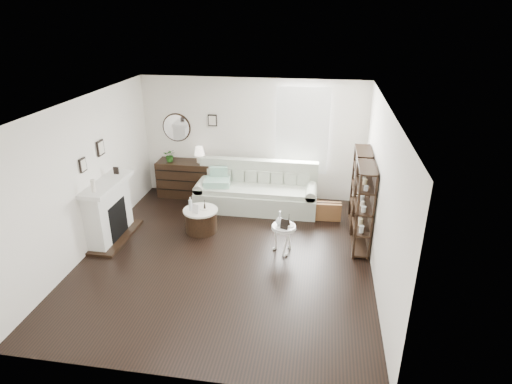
% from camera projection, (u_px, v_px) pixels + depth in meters
% --- Properties ---
extents(room, '(5.50, 5.50, 5.50)m').
position_uv_depth(room, '(285.00, 130.00, 9.31)').
color(room, black).
rests_on(room, ground).
extents(fireplace, '(0.50, 1.40, 1.84)m').
position_uv_depth(fireplace, '(109.00, 212.00, 8.00)').
color(fireplace, silver).
rests_on(fireplace, ground).
extents(shelf_unit_far, '(0.30, 0.80, 1.60)m').
position_uv_depth(shelf_unit_far, '(360.00, 189.00, 8.36)').
color(shelf_unit_far, black).
rests_on(shelf_unit_far, ground).
extents(shelf_unit_near, '(0.30, 0.80, 1.60)m').
position_uv_depth(shelf_unit_near, '(363.00, 209.00, 7.54)').
color(shelf_unit_near, black).
rests_on(shelf_unit_near, ground).
extents(sofa, '(2.60, 0.90, 1.01)m').
position_uv_depth(sofa, '(257.00, 193.00, 9.33)').
color(sofa, '#A1A997').
rests_on(sofa, ground).
extents(quilt, '(0.61, 0.53, 0.14)m').
position_uv_depth(quilt, '(217.00, 182.00, 9.23)').
color(quilt, '#258764').
rests_on(quilt, sofa).
extents(suitcase, '(0.57, 0.21, 0.38)m').
position_uv_depth(suitcase, '(327.00, 211.00, 8.84)').
color(suitcase, olive).
rests_on(suitcase, ground).
extents(dresser, '(1.25, 0.54, 0.83)m').
position_uv_depth(dresser, '(186.00, 178.00, 9.90)').
color(dresser, black).
rests_on(dresser, ground).
extents(table_lamp, '(0.28, 0.28, 0.37)m').
position_uv_depth(table_lamp, '(200.00, 155.00, 9.61)').
color(table_lamp, white).
rests_on(table_lamp, dresser).
extents(potted_plant, '(0.30, 0.27, 0.30)m').
position_uv_depth(potted_plant, '(170.00, 155.00, 9.67)').
color(potted_plant, '#235718').
rests_on(potted_plant, dresser).
extents(drum_table, '(0.67, 0.67, 0.47)m').
position_uv_depth(drum_table, '(201.00, 220.00, 8.37)').
color(drum_table, black).
rests_on(drum_table, ground).
extents(pedestal_table, '(0.43, 0.43, 0.52)m').
position_uv_depth(pedestal_table, '(284.00, 228.00, 7.57)').
color(pedestal_table, white).
rests_on(pedestal_table, ground).
extents(eiffel_drum, '(0.11, 0.11, 0.17)m').
position_uv_depth(eiffel_drum, '(205.00, 205.00, 8.27)').
color(eiffel_drum, black).
rests_on(eiffel_drum, drum_table).
extents(bottle_drum, '(0.07, 0.07, 0.28)m').
position_uv_depth(bottle_drum, '(190.00, 204.00, 8.18)').
color(bottle_drum, silver).
rests_on(bottle_drum, drum_table).
extents(card_frame_drum, '(0.14, 0.09, 0.18)m').
position_uv_depth(card_frame_drum, '(195.00, 209.00, 8.10)').
color(card_frame_drum, silver).
rests_on(card_frame_drum, drum_table).
extents(eiffel_ped, '(0.12, 0.12, 0.20)m').
position_uv_depth(eiffel_ped, '(289.00, 220.00, 7.52)').
color(eiffel_ped, black).
rests_on(eiffel_ped, pedestal_table).
extents(flask_ped, '(0.14, 0.14, 0.27)m').
position_uv_depth(flask_ped, '(280.00, 218.00, 7.52)').
color(flask_ped, silver).
rests_on(flask_ped, pedestal_table).
extents(card_frame_ped, '(0.15, 0.09, 0.18)m').
position_uv_depth(card_frame_ped, '(284.00, 224.00, 7.41)').
color(card_frame_ped, black).
rests_on(card_frame_ped, pedestal_table).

